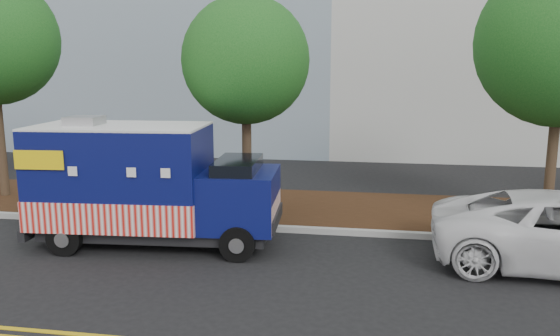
# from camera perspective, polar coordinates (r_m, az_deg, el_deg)

# --- Properties ---
(ground) EXTENTS (120.00, 120.00, 0.00)m
(ground) POSITION_cam_1_polar(r_m,az_deg,el_deg) (13.00, -7.89, -8.07)
(ground) COLOR black
(ground) RESTS_ON ground
(curb) EXTENTS (120.00, 0.18, 0.15)m
(curb) POSITION_cam_1_polar(r_m,az_deg,el_deg) (14.26, -6.23, -6.02)
(curb) COLOR #9E9E99
(curb) RESTS_ON ground
(mulch_strip) EXTENTS (120.00, 4.00, 0.15)m
(mulch_strip) POSITION_cam_1_polar(r_m,az_deg,el_deg) (16.22, -4.23, -3.93)
(mulch_strip) COLOR black
(mulch_strip) RESTS_ON ground
(tree_b) EXTENTS (3.43, 3.43, 6.01)m
(tree_b) POSITION_cam_1_polar(r_m,az_deg,el_deg) (14.86, -3.59, 11.14)
(tree_b) COLOR #38281C
(tree_b) RESTS_ON ground
(sign_post) EXTENTS (0.06, 0.06, 2.40)m
(sign_post) POSITION_cam_1_polar(r_m,az_deg,el_deg) (15.15, -16.00, -0.99)
(sign_post) COLOR #473828
(sign_post) RESTS_ON ground
(food_truck) EXTENTS (5.84, 2.51, 3.01)m
(food_truck) POSITION_cam_1_polar(r_m,az_deg,el_deg) (13.07, -14.04, -1.99)
(food_truck) COLOR black
(food_truck) RESTS_ON ground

